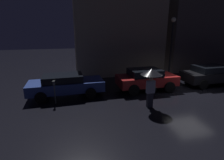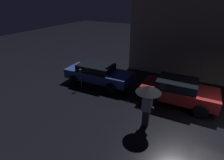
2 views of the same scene
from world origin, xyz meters
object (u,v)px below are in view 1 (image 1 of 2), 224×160
Objects in this scene: parked_car_blue at (66,84)px; street_lamp_near at (172,40)px; parking_meter at (55,90)px; parked_car_red at (146,79)px; parked_car_black at (211,75)px; pedestrian_with_umbrella at (151,77)px.

street_lamp_near reaches higher than parked_car_blue.
parked_car_red is at bearing 10.51° from parking_meter.
parked_car_blue is at bearing 177.82° from parked_car_red.
pedestrian_with_umbrella is (-6.12, -2.67, 0.90)m from parked_car_black.
parked_car_red is 4.60m from street_lamp_near.
parked_car_blue is at bearing 64.16° from parking_meter.
parking_meter is 9.93m from street_lamp_near.
parking_meter is 0.27× the size of street_lamp_near.
street_lamp_near reaches higher than pedestrian_with_umbrella.
parking_meter is at bearing -19.47° from pedestrian_with_umbrella.
pedestrian_with_umbrella is at bearing -34.65° from parked_car_blue.
parking_meter is at bearing -170.86° from parked_car_red.
pedestrian_with_umbrella is 0.43× the size of street_lamp_near.
parked_car_blue reaches higher than parking_meter.
pedestrian_with_umbrella reaches higher than parked_car_black.
parked_car_black reaches higher than parked_car_red.
parked_car_black is (5.16, -0.04, -0.00)m from parked_car_red.
parked_car_blue is at bearing 177.99° from parked_car_black.
parked_car_black is at bearing -1.84° from parked_car_red.
parked_car_red reaches higher than parking_meter.
parking_meter is at bearing -117.88° from parked_car_blue.
parked_car_red is 1.93× the size of pedestrian_with_umbrella.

